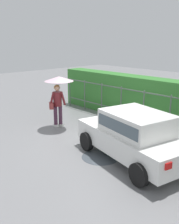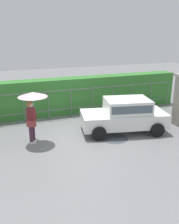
# 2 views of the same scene
# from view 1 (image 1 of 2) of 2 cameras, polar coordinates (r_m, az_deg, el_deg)

# --- Properties ---
(ground_plane) EXTENTS (40.00, 40.00, 0.00)m
(ground_plane) POSITION_cam_1_polar(r_m,az_deg,el_deg) (9.26, 2.04, -6.33)
(ground_plane) COLOR slate
(car) EXTENTS (3.96, 2.44, 1.48)m
(car) POSITION_cam_1_polar(r_m,az_deg,el_deg) (7.71, 9.77, -4.79)
(car) COLOR white
(car) RESTS_ON ground
(pedestrian) EXTENTS (1.14, 1.14, 2.07)m
(pedestrian) POSITION_cam_1_polar(r_m,az_deg,el_deg) (10.40, -6.87, 5.19)
(pedestrian) COLOR #47283D
(pedestrian) RESTS_ON ground
(fence_section) EXTENTS (10.79, 0.05, 1.50)m
(fence_section) POSITION_cam_1_polar(r_m,az_deg,el_deg) (10.44, 14.39, 0.52)
(fence_section) COLOR #59605B
(fence_section) RESTS_ON ground
(hedge_row) EXTENTS (11.74, 0.90, 1.90)m
(hedge_row) POSITION_cam_1_polar(r_m,az_deg,el_deg) (10.99, 16.47, 1.80)
(hedge_row) COLOR #387F33
(hedge_row) RESTS_ON ground
(puddle_near) EXTENTS (1.15, 1.15, 0.00)m
(puddle_near) POSITION_cam_1_polar(r_m,az_deg,el_deg) (8.06, 2.40, -9.81)
(puddle_near) COLOR #4C545B
(puddle_near) RESTS_ON ground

